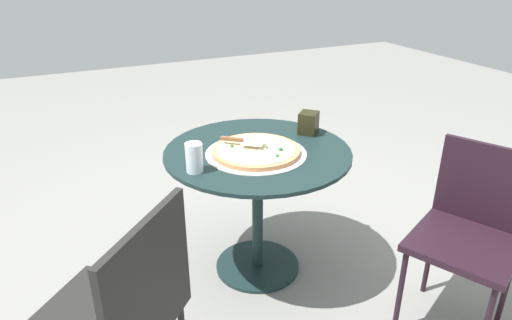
{
  "coord_description": "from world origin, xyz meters",
  "views": [
    {
      "loc": [
        -1.81,
        0.87,
        1.55
      ],
      "look_at": [
        -0.04,
        0.03,
        0.65
      ],
      "focal_mm": 32.22,
      "sensor_mm": 36.0,
      "label": 1
    }
  ],
  "objects_px": {
    "patio_chair_near": "(119,313)",
    "patio_table": "(258,180)",
    "napkin_dispenser": "(308,123)",
    "patio_chair_far": "(472,227)",
    "pizza_server": "(242,141)",
    "drinking_cup": "(194,158)",
    "pizza_on_tray": "(256,151)"
  },
  "relations": [
    {
      "from": "pizza_server",
      "to": "patio_chair_far",
      "type": "xyz_separation_m",
      "value": [
        -0.75,
        -0.72,
        -0.24
      ]
    },
    {
      "from": "patio_table",
      "to": "drinking_cup",
      "type": "height_order",
      "value": "drinking_cup"
    },
    {
      "from": "drinking_cup",
      "to": "patio_chair_near",
      "type": "relative_size",
      "value": 0.15
    },
    {
      "from": "pizza_server",
      "to": "drinking_cup",
      "type": "relative_size",
      "value": 1.48
    },
    {
      "from": "pizza_server",
      "to": "napkin_dispenser",
      "type": "xyz_separation_m",
      "value": [
        0.06,
        -0.4,
        0.01
      ]
    },
    {
      "from": "napkin_dispenser",
      "to": "patio_chair_far",
      "type": "height_order",
      "value": "patio_chair_far"
    },
    {
      "from": "pizza_on_tray",
      "to": "patio_chair_near",
      "type": "xyz_separation_m",
      "value": [
        -0.59,
        0.76,
        -0.18
      ]
    },
    {
      "from": "napkin_dispenser",
      "to": "patio_chair_far",
      "type": "xyz_separation_m",
      "value": [
        -0.81,
        -0.32,
        -0.24
      ]
    },
    {
      "from": "patio_table",
      "to": "napkin_dispenser",
      "type": "xyz_separation_m",
      "value": [
        0.09,
        -0.33,
        0.22
      ]
    },
    {
      "from": "patio_chair_near",
      "to": "patio_table",
      "type": "bearing_deg",
      "value": -51.34
    },
    {
      "from": "pizza_server",
      "to": "drinking_cup",
      "type": "distance_m",
      "value": 0.3
    },
    {
      "from": "drinking_cup",
      "to": "pizza_on_tray",
      "type": "bearing_deg",
      "value": -79.73
    },
    {
      "from": "pizza_server",
      "to": "napkin_dispenser",
      "type": "height_order",
      "value": "napkin_dispenser"
    },
    {
      "from": "pizza_server",
      "to": "napkin_dispenser",
      "type": "distance_m",
      "value": 0.41
    },
    {
      "from": "pizza_server",
      "to": "drinking_cup",
      "type": "bearing_deg",
      "value": 113.43
    },
    {
      "from": "pizza_on_tray",
      "to": "napkin_dispenser",
      "type": "height_order",
      "value": "napkin_dispenser"
    },
    {
      "from": "patio_table",
      "to": "napkin_dispenser",
      "type": "distance_m",
      "value": 0.41
    },
    {
      "from": "drinking_cup",
      "to": "pizza_server",
      "type": "bearing_deg",
      "value": -66.57
    },
    {
      "from": "patio_chair_near",
      "to": "patio_chair_far",
      "type": "relative_size",
      "value": 1.06
    },
    {
      "from": "pizza_server",
      "to": "drinking_cup",
      "type": "xyz_separation_m",
      "value": [
        -0.12,
        0.27,
        0.01
      ]
    },
    {
      "from": "patio_table",
      "to": "patio_chair_near",
      "type": "relative_size",
      "value": 1.03
    },
    {
      "from": "patio_chair_near",
      "to": "pizza_server",
      "type": "bearing_deg",
      "value": -47.55
    },
    {
      "from": "pizza_server",
      "to": "drinking_cup",
      "type": "height_order",
      "value": "drinking_cup"
    },
    {
      "from": "napkin_dispenser",
      "to": "patio_chair_far",
      "type": "bearing_deg",
      "value": 67.85
    },
    {
      "from": "patio_table",
      "to": "patio_chair_near",
      "type": "distance_m",
      "value": 1.0
    },
    {
      "from": "patio_chair_near",
      "to": "patio_chair_far",
      "type": "height_order",
      "value": "patio_chair_near"
    },
    {
      "from": "patio_chair_near",
      "to": "patio_chair_far",
      "type": "bearing_deg",
      "value": -94.01
    },
    {
      "from": "pizza_on_tray",
      "to": "patio_chair_far",
      "type": "height_order",
      "value": "patio_chair_far"
    },
    {
      "from": "patio_chair_near",
      "to": "pizza_on_tray",
      "type": "bearing_deg",
      "value": -52.04
    },
    {
      "from": "napkin_dispenser",
      "to": "drinking_cup",
      "type": "bearing_deg",
      "value": -28.28
    },
    {
      "from": "drinking_cup",
      "to": "patio_chair_far",
      "type": "bearing_deg",
      "value": -122.51
    },
    {
      "from": "patio_table",
      "to": "patio_chair_near",
      "type": "bearing_deg",
      "value": 128.66
    }
  ]
}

